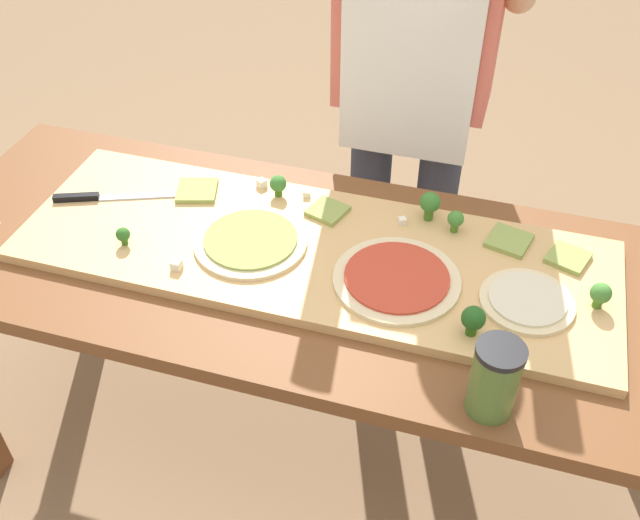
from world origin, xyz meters
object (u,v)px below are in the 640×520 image
object	(u,v)px
pizza_whole_pesto_green	(250,242)
pizza_slice_far_left	(197,191)
cheese_crumble_d	(262,183)
broccoli_floret_front_mid	(278,184)
sauce_jar	(495,379)
pizza_whole_cheese_artichoke	(527,301)
broccoli_floret_back_left	(456,220)
prep_table	(313,296)
pizza_slice_near_right	(509,240)
broccoli_floret_front_left	(430,204)
pizza_whole_tomato_red	(397,279)
broccoli_floret_front_right	(601,294)
broccoli_floret_back_right	(473,319)
pizza_slice_near_left	(328,211)
cheese_crumble_b	(402,221)
pizza_slice_far_right	(568,258)
cheese_crumble_a	(176,265)
chefs_knife	(102,197)
broccoli_floret_center_right	(123,235)
cheese_crumble_c	(307,194)
cook_center	(414,67)

from	to	relation	value
pizza_whole_pesto_green	pizza_slice_far_left	world-z (taller)	pizza_whole_pesto_green
pizza_slice_far_left	cheese_crumble_d	size ratio (longest dim) A/B	4.72
broccoli_floret_front_mid	sauce_jar	xyz separation A→B (m)	(0.58, -0.48, 0.02)
pizza_whole_cheese_artichoke	broccoli_floret_back_left	distance (m)	0.27
prep_table	pizza_slice_near_right	bearing A→B (deg)	22.61
pizza_whole_pesto_green	broccoli_floret_front_left	bearing A→B (deg)	29.43
pizza_whole_tomato_red	broccoli_floret_front_right	bearing A→B (deg)	6.24
broccoli_floret_back_right	cheese_crumble_d	size ratio (longest dim) A/B	3.33
pizza_slice_far_left	pizza_slice_near_right	world-z (taller)	same
pizza_slice_near_left	cheese_crumble_b	xyz separation A→B (m)	(0.18, 0.01, 0.00)
pizza_whole_tomato_red	sauce_jar	world-z (taller)	sauce_jar
pizza_whole_pesto_green	cheese_crumble_b	bearing A→B (deg)	28.65
pizza_whole_tomato_red	pizza_slice_far_right	size ratio (longest dim) A/B	3.35
pizza_whole_cheese_artichoke	cheese_crumble_a	bearing A→B (deg)	-171.43
pizza_slice_far_right	pizza_slice_near_right	bearing A→B (deg)	169.94
broccoli_floret_front_left	pizza_slice_far_left	bearing A→B (deg)	-173.90
cheese_crumble_a	broccoli_floret_front_mid	bearing A→B (deg)	69.12
pizza_slice_near_right	pizza_slice_far_right	bearing A→B (deg)	-10.06
cheese_crumble_a	cheese_crumble_d	xyz separation A→B (m)	(0.07, 0.35, -0.00)
prep_table	chefs_knife	bearing A→B (deg)	174.39
broccoli_floret_back_left	broccoli_floret_back_right	bearing A→B (deg)	-75.36
pizza_whole_tomato_red	cheese_crumble_d	distance (m)	0.47
broccoli_floret_front_left	broccoli_floret_back_left	bearing A→B (deg)	-23.98
pizza_whole_tomato_red	broccoli_floret_front_left	distance (m)	0.24
pizza_slice_far_left	broccoli_floret_center_right	xyz separation A→B (m)	(-0.08, -0.23, 0.02)
chefs_knife	broccoli_floret_front_right	bearing A→B (deg)	-1.87
pizza_whole_cheese_artichoke	cheese_crumble_b	bearing A→B (deg)	148.47
pizza_whole_tomato_red	pizza_whole_pesto_green	distance (m)	0.35
broccoli_floret_back_left	broccoli_floret_front_left	xyz separation A→B (m)	(-0.07, 0.03, 0.01)
pizza_whole_cheese_artichoke	broccoli_floret_front_left	xyz separation A→B (m)	(-0.25, 0.22, 0.04)
prep_table	broccoli_floret_front_right	distance (m)	0.63
pizza_whole_cheese_artichoke	pizza_whole_pesto_green	world-z (taller)	same
pizza_slice_near_left	cheese_crumble_d	distance (m)	0.20
broccoli_floret_center_right	broccoli_floret_front_mid	bearing A→B (deg)	45.62
cheese_crumble_a	cheese_crumble_c	size ratio (longest dim) A/B	1.36
chefs_knife	pizza_slice_far_right	xyz separation A→B (m)	(1.11, 0.09, 0.00)
prep_table	pizza_whole_cheese_artichoke	xyz separation A→B (m)	(0.47, -0.02, 0.13)
pizza_slice_near_right	sauce_jar	world-z (taller)	sauce_jar
cheese_crumble_d	pizza_slice_far_left	bearing A→B (deg)	-153.84
chefs_knife	cheese_crumble_b	world-z (taller)	same
broccoli_floret_center_right	cook_center	size ratio (longest dim) A/B	0.03
prep_table	chefs_knife	world-z (taller)	chefs_knife
broccoli_floret_front_left	cheese_crumble_b	bearing A→B (deg)	-146.36
prep_table	cheese_crumble_b	bearing A→B (deg)	45.47
pizza_whole_cheese_artichoke	pizza_slice_near_right	xyz separation A→B (m)	(-0.06, 0.19, -0.00)
pizza_whole_pesto_green	cook_center	xyz separation A→B (m)	(0.25, 0.57, 0.20)
broccoli_floret_front_right	sauce_jar	world-z (taller)	sauce_jar
pizza_slice_near_right	broccoli_floret_front_right	size ratio (longest dim) A/B	1.52
pizza_slice_near_right	broccoli_floret_back_right	distance (m)	0.31
cheese_crumble_b	pizza_whole_pesto_green	bearing A→B (deg)	-151.35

